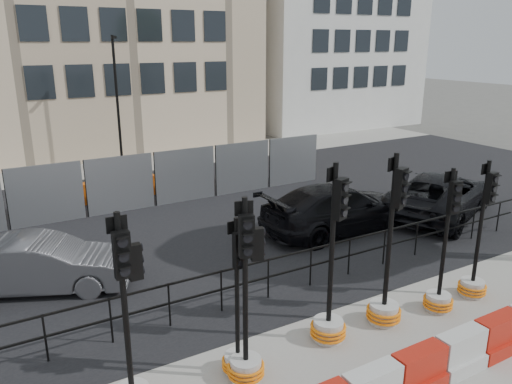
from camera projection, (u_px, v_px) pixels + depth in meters
ground at (298, 322)px, 10.61m from camera, size 120.00×120.00×0.00m
road at (176, 223)px, 16.39m from camera, size 40.00×14.00×0.03m
sidewalk_far at (107, 166)px, 23.84m from camera, size 40.00×4.00×0.02m
building_white at (321, 7)px, 34.66m from camera, size 12.00×9.06×16.00m
kerb_railing at (268, 272)px, 11.40m from camera, size 18.00×0.04×1.00m
heras_fencing at (147, 183)px, 18.51m from camera, size 14.33×1.72×2.00m
lamp_post_far at (117, 100)px, 22.31m from camera, size 0.12×0.56×6.00m
barrier_row at (395, 382)px, 8.18m from camera, size 12.55×0.50×0.80m
traffic_signal_b at (131, 367)px, 7.86m from camera, size 0.67×0.67×3.40m
traffic_signal_c at (238, 342)px, 8.85m from camera, size 0.58×0.58×2.96m
traffic_signal_d at (246, 340)px, 8.59m from camera, size 0.67×0.67×3.38m
traffic_signal_e at (330, 306)px, 9.77m from camera, size 0.72×0.72×3.65m
traffic_signal_f at (387, 285)px, 10.35m from camera, size 0.73×0.73×3.69m
traffic_signal_g at (441, 283)px, 10.89m from camera, size 0.64×0.64×3.26m
traffic_signal_h at (475, 270)px, 11.52m from camera, size 0.64×0.64×3.27m
car_b at (43, 264)px, 11.84m from camera, size 4.39×5.05×1.32m
car_c at (338, 208)px, 15.54m from camera, size 2.26×5.21×1.49m
car_d at (440, 194)px, 16.96m from camera, size 6.39×7.16×1.49m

